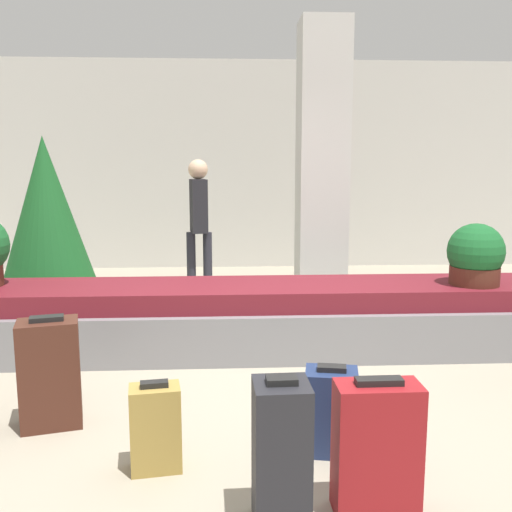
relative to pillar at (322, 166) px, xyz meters
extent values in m
plane|color=#9E937F|center=(-0.84, -2.86, -1.60)|extent=(18.00, 18.00, 0.00)
cube|color=beige|center=(-0.84, 2.49, 0.00)|extent=(18.00, 0.06, 3.20)
cube|color=gray|center=(-0.84, -1.65, -1.39)|extent=(6.98, 0.96, 0.41)
cube|color=maroon|center=(-0.84, -1.65, -1.10)|extent=(6.70, 0.80, 0.18)
cube|color=silver|center=(0.00, 0.00, 0.00)|extent=(0.55, 0.55, 3.20)
cube|color=#232328|center=(-0.86, -4.14, -1.26)|extent=(0.26, 0.26, 0.68)
cube|color=black|center=(-0.86, -4.14, -0.91)|extent=(0.14, 0.09, 0.03)
cube|color=#472319|center=(-2.20, -3.07, -1.26)|extent=(0.41, 0.33, 0.68)
cube|color=black|center=(-2.20, -3.07, -0.91)|extent=(0.21, 0.13, 0.03)
cube|color=navy|center=(-0.52, -3.50, -1.36)|extent=(0.33, 0.27, 0.48)
cube|color=black|center=(-0.52, -3.50, -1.10)|extent=(0.17, 0.11, 0.03)
cube|color=#A3843D|center=(-1.49, -3.64, -1.37)|extent=(0.29, 0.21, 0.47)
cube|color=black|center=(-1.49, -3.64, -1.12)|extent=(0.15, 0.08, 0.03)
cube|color=maroon|center=(-0.41, -4.07, -1.28)|extent=(0.40, 0.21, 0.63)
cube|color=black|center=(-0.41, -4.07, -0.95)|extent=(0.22, 0.07, 0.03)
cylinder|color=#4C2319|center=(1.06, -1.76, -0.93)|extent=(0.42, 0.42, 0.16)
sphere|color=#195B28|center=(1.06, -1.76, -0.72)|extent=(0.48, 0.48, 0.48)
cylinder|color=#282833|center=(-1.53, 0.38, -1.20)|extent=(0.11, 0.11, 0.81)
cylinder|color=#282833|center=(-1.33, 0.38, -1.20)|extent=(0.11, 0.11, 0.81)
cube|color=#232328|center=(-1.43, 0.38, -0.47)|extent=(0.24, 0.35, 0.64)
sphere|color=beige|center=(-1.43, 0.38, -0.04)|extent=(0.24, 0.24, 0.24)
cylinder|color=#4C331E|center=(-3.01, -0.36, -1.51)|extent=(0.16, 0.16, 0.18)
cone|color=#195623|center=(-3.01, -0.36, -0.55)|extent=(1.09, 1.09, 1.74)
camera|label=1|loc=(-1.10, -6.52, 0.03)|focal=40.00mm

